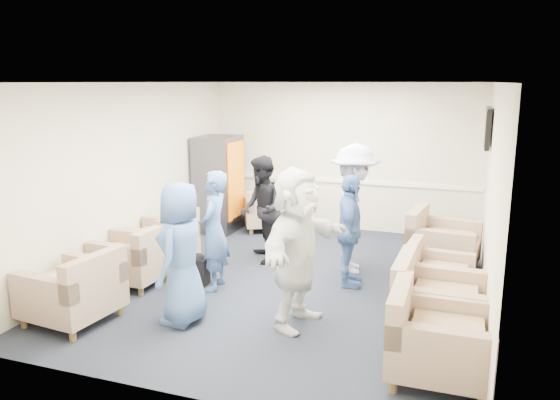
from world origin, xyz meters
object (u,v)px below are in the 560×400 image
(person_back_right, at_px, (354,209))
(armchair_right_far, at_px, (439,245))
(armchair_right_midfar, at_px, (434,278))
(armchair_left_near, at_px, (75,292))
(armchair_right_midnear, at_px, (433,305))
(person_back_left, at_px, (262,209))
(vending_machine, at_px, (219,184))
(armchair_left_far, at_px, (161,246))
(person_front_right, at_px, (297,248))
(person_mid_right, at_px, (349,231))
(person_mid_left, at_px, (214,231))
(armchair_corner, at_px, (268,212))
(armchair_right_near, at_px, (433,341))
(person_front_left, at_px, (182,253))
(armchair_left_mid, at_px, (137,259))

(person_back_right, bearing_deg, armchair_right_far, -78.60)
(armchair_right_midfar, relative_size, armchair_right_far, 0.81)
(armchair_left_near, relative_size, armchair_right_midnear, 1.05)
(armchair_right_midnear, xyz_separation_m, person_back_left, (-2.66, 1.80, 0.44))
(vending_machine, distance_m, person_back_right, 3.14)
(armchair_left_far, bearing_deg, person_front_right, 67.53)
(armchair_right_midfar, height_order, armchair_right_far, armchair_right_far)
(armchair_right_far, relative_size, person_front_right, 0.58)
(armchair_right_midnear, xyz_separation_m, person_mid_right, (-1.18, 1.21, 0.39))
(armchair_right_midfar, bearing_deg, person_mid_left, 103.91)
(person_back_left, bearing_deg, person_mid_right, 38.25)
(armchair_right_midfar, relative_size, armchair_corner, 0.75)
(armchair_right_near, relative_size, armchair_right_midnear, 0.97)
(armchair_right_midnear, bearing_deg, person_front_right, 98.27)
(armchair_left_near, xyz_separation_m, armchair_corner, (0.67, 4.47, -0.02))
(armchair_left_near, height_order, armchair_right_far, armchair_right_far)
(armchair_right_midnear, height_order, vending_machine, vending_machine)
(armchair_right_near, distance_m, vending_machine, 5.80)
(person_front_left, bearing_deg, armchair_right_midnear, 98.59)
(armchair_right_midnear, height_order, person_front_left, person_front_left)
(person_back_right, bearing_deg, person_front_left, 136.80)
(armchair_right_near, height_order, person_mid_left, person_mid_left)
(armchair_left_near, distance_m, person_mid_left, 1.86)
(person_mid_left, xyz_separation_m, person_back_right, (1.60, 1.28, 0.13))
(armchair_left_near, xyz_separation_m, person_front_right, (2.39, 0.79, 0.55))
(person_mid_right, bearing_deg, person_front_right, 158.09)
(armchair_left_mid, xyz_separation_m, person_mid_right, (2.73, 0.88, 0.41))
(armchair_left_near, bearing_deg, person_front_left, 116.78)
(armchair_left_far, relative_size, armchair_right_midnear, 1.01)
(armchair_left_far, distance_m, person_front_right, 2.71)
(armchair_right_midfar, distance_m, person_front_right, 1.94)
(vending_machine, bearing_deg, armchair_right_near, -44.57)
(person_back_left, bearing_deg, armchair_left_mid, -70.88)
(person_mid_left, height_order, person_back_right, person_back_right)
(armchair_left_mid, xyz_separation_m, armchair_right_far, (3.84, 1.94, 0.03))
(armchair_right_far, distance_m, person_back_left, 2.67)
(person_back_left, height_order, person_mid_right, person_back_left)
(armchair_corner, bearing_deg, person_mid_left, 70.31)
(person_mid_right, height_order, person_front_right, person_front_right)
(armchair_right_near, bearing_deg, person_front_left, 82.94)
(armchair_right_midfar, height_order, person_mid_right, person_mid_right)
(person_front_left, bearing_deg, person_back_left, 176.02)
(armchair_right_midfar, bearing_deg, person_front_left, 123.98)
(armchair_left_mid, bearing_deg, person_mid_right, 110.37)
(armchair_right_midnear, distance_m, person_front_left, 2.81)
(armchair_left_mid, bearing_deg, armchair_left_far, -178.73)
(person_front_left, relative_size, person_mid_left, 1.03)
(person_back_right, height_order, person_mid_right, person_back_right)
(armchair_corner, distance_m, person_mid_left, 3.04)
(armchair_left_near, xyz_separation_m, person_mid_right, (2.69, 2.18, 0.40))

